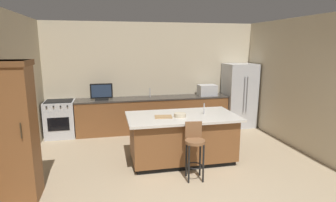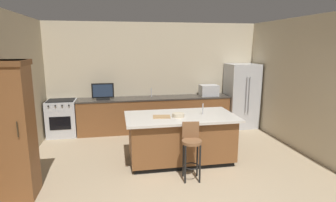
{
  "view_description": "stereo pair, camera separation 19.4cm",
  "coord_description": "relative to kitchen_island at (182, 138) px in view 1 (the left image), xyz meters",
  "views": [
    {
      "loc": [
        -1.23,
        -2.95,
        2.27
      ],
      "look_at": [
        0.1,
        3.09,
        1.02
      ],
      "focal_mm": 29.77,
      "sensor_mm": 36.0,
      "label": 1
    },
    {
      "loc": [
        -1.04,
        -2.99,
        2.27
      ],
      "look_at": [
        0.1,
        3.09,
        1.02
      ],
      "focal_mm": 29.77,
      "sensor_mm": 36.0,
      "label": 2
    }
  ],
  "objects": [
    {
      "name": "refrigerator",
      "position": [
        2.2,
        2.01,
        0.41
      ],
      "size": [
        0.81,
        0.76,
        1.76
      ],
      "color": "#B7BABF",
      "rests_on": "ground_plane"
    },
    {
      "name": "cutting_board",
      "position": [
        -0.39,
        -0.05,
        0.46
      ],
      "size": [
        0.35,
        0.27,
        0.02
      ],
      "primitive_type": "cube",
      "rotation": [
        0.0,
        0.0,
        -0.13
      ],
      "color": "#A87F51",
      "rests_on": "kitchen_island"
    },
    {
      "name": "sink_faucet_island",
      "position": [
        0.44,
        0.0,
        0.56
      ],
      "size": [
        0.02,
        0.02,
        0.22
      ],
      "primitive_type": "cylinder",
      "color": "#B2B2B7",
      "rests_on": "kitchen_island"
    },
    {
      "name": "range_oven",
      "position": [
        -2.58,
        2.07,
        -0.01
      ],
      "size": [
        0.71,
        0.63,
        0.93
      ],
      "color": "#B7BABF",
      "rests_on": "ground_plane"
    },
    {
      "name": "wall_back",
      "position": [
        -0.16,
        2.45,
        0.95
      ],
      "size": [
        6.16,
        0.12,
        2.86
      ],
      "primitive_type": "cube",
      "color": "beige",
      "rests_on": "ground_plane"
    },
    {
      "name": "tv_monitor",
      "position": [
        -1.55,
        2.02,
        0.63
      ],
      "size": [
        0.55,
        0.16,
        0.42
      ],
      "color": "black",
      "rests_on": "counter_back"
    },
    {
      "name": "bar_stool_center",
      "position": [
        0.0,
        -0.79,
        0.12
      ],
      "size": [
        0.34,
        0.35,
        0.99
      ],
      "rotation": [
        0.0,
        0.0,
        -0.11
      ],
      "color": "brown",
      "rests_on": "ground_plane"
    },
    {
      "name": "counter_back",
      "position": [
        -0.21,
        2.07,
        -0.02
      ],
      "size": [
        4.01,
        0.62,
        0.91
      ],
      "color": "brown",
      "rests_on": "ground_plane"
    },
    {
      "name": "fruit_bowl",
      "position": [
        -0.07,
        -0.1,
        0.49
      ],
      "size": [
        0.23,
        0.23,
        0.07
      ],
      "primitive_type": "cylinder",
      "color": "beige",
      "rests_on": "kitchen_island"
    },
    {
      "name": "wall_left",
      "position": [
        -3.04,
        0.17,
        0.95
      ],
      "size": [
        0.12,
        4.96,
        2.86
      ],
      "primitive_type": "cube",
      "color": "beige",
      "rests_on": "ground_plane"
    },
    {
      "name": "wall_right",
      "position": [
        2.72,
        0.17,
        0.95
      ],
      "size": [
        0.12,
        4.96,
        2.86
      ],
      "primitive_type": "cube",
      "color": "beige",
      "rests_on": "ground_plane"
    },
    {
      "name": "microwave",
      "position": [
        1.27,
        2.07,
        0.58
      ],
      "size": [
        0.48,
        0.36,
        0.29
      ],
      "primitive_type": "cube",
      "color": "#B7BABF",
      "rests_on": "counter_back"
    },
    {
      "name": "kitchen_island",
      "position": [
        0.0,
        0.0,
        0.0
      ],
      "size": [
        2.13,
        1.17,
        0.93
      ],
      "color": "black",
      "rests_on": "ground_plane"
    },
    {
      "name": "sink_faucet_back",
      "position": [
        -0.29,
        2.17,
        0.55
      ],
      "size": [
        0.02,
        0.02,
        0.24
      ],
      "primitive_type": "cylinder",
      "color": "#B2B2B7",
      "rests_on": "counter_back"
    },
    {
      "name": "cabinet_tower",
      "position": [
        -2.72,
        -0.85,
        0.6
      ],
      "size": [
        0.57,
        0.55,
        2.07
      ],
      "color": "brown",
      "rests_on": "ground_plane"
    }
  ]
}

